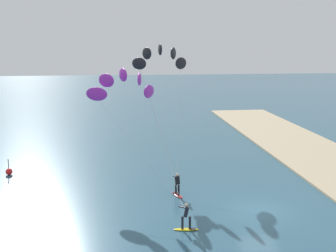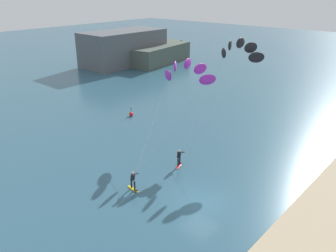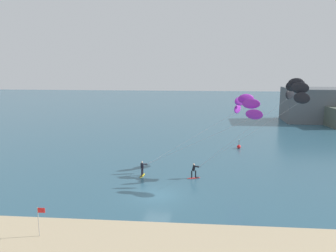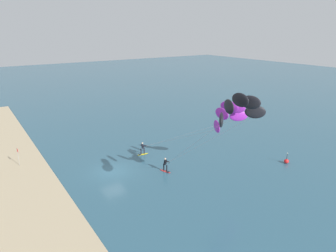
# 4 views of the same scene
# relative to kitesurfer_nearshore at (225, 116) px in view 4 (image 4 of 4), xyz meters

# --- Properties ---
(ground_plane) EXTENTS (240.00, 240.00, 0.00)m
(ground_plane) POSITION_rel_kitesurfer_nearshore_xyz_m (-8.71, -8.53, -7.33)
(ground_plane) COLOR #2D566B
(sand_strip) EXTENTS (80.00, 8.70, 0.16)m
(sand_strip) POSITION_rel_kitesurfer_nearshore_xyz_m (-8.71, -18.58, -7.25)
(sand_strip) COLOR tan
(sand_strip) RESTS_ON ground
(kitesurfer_nearshore) EXTENTS (13.27, 7.23, 8.88)m
(kitesurfer_nearshore) POSITION_rel_kitesurfer_nearshore_xyz_m (0.00, 0.00, 0.00)
(kitesurfer_nearshore) COLOR yellow
(kitesurfer_nearshore) RESTS_ON ground
(kitesurfer_mid_water) EXTENTS (11.82, 5.31, 10.83)m
(kitesurfer_mid_water) POSITION_rel_kitesurfer_nearshore_xyz_m (4.42, -3.36, 1.93)
(kitesurfer_mid_water) COLOR red
(kitesurfer_mid_water) RESTS_ON ground
(marker_buoy) EXTENTS (0.56, 0.56, 1.38)m
(marker_buoy) POSITION_rel_kitesurfer_nearshore_xyz_m (1.12, 9.80, -7.03)
(marker_buoy) COLOR red
(marker_buoy) RESTS_ON ground
(beach_flag) EXTENTS (0.57, 0.05, 2.20)m
(beach_flag) POSITION_rel_kitesurfer_nearshore_xyz_m (-16.03, -17.07, -5.62)
(beach_flag) COLOR gray
(beach_flag) RESTS_ON sand_strip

